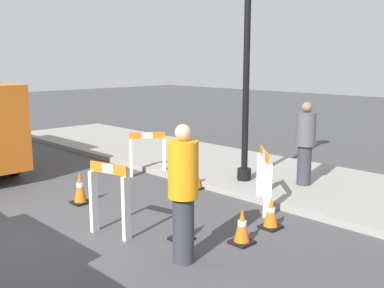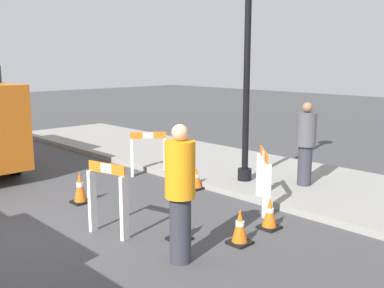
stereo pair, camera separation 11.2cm
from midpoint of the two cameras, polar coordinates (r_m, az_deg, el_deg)
The scene contains 13 objects.
sidewalk_slab at distance 10.35m, azimuth 7.50°, elevation -3.55°, with size 18.00×3.28×0.13m.
streetlamp_post at distance 9.12m, azimuth 6.67°, elevation 13.88°, with size 0.44×0.44×4.60m.
barricade_0 at distance 7.89m, azimuth 8.70°, elevation -4.18°, with size 0.74×0.73×1.06m.
barricade_1 at distance 10.11m, azimuth -5.99°, elevation -1.10°, with size 0.57×0.73×1.00m.
barricade_2 at distance 6.76m, azimuth -10.93°, elevation -6.79°, with size 0.71×0.29×1.10m.
traffic_cone_0 at distance 7.12m, azimuth 9.55°, elevation -8.66°, with size 0.30×0.30×0.51m.
traffic_cone_1 at distance 9.40m, azimuth -1.70°, elevation -3.35°, with size 0.30×0.30×0.64m.
traffic_cone_2 at distance 6.49m, azimuth 5.88°, elevation -10.42°, with size 0.30×0.30×0.53m.
traffic_cone_3 at distance 6.59m, azimuth -1.85°, elevation -9.97°, with size 0.30×0.30×0.55m.
traffic_cone_4 at distance 8.45m, azimuth -14.40°, elevation -5.45°, with size 0.30×0.30×0.60m.
traffic_cone_5 at distance 9.12m, azimuth 0.16°, elevation -4.37°, with size 0.30×0.30×0.46m.
person_worker at distance 5.68m, azimuth -1.68°, elevation -5.86°, with size 0.54×0.54×1.80m.
person_pedestrian at distance 9.09m, azimuth 13.85°, elevation 0.33°, with size 0.51×0.51×1.65m.
Camera 1 is at (6.13, -1.82, 2.57)m, focal length 42.00 mm.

